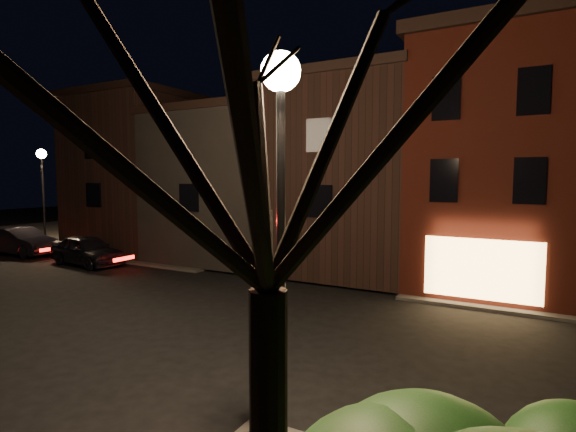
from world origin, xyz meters
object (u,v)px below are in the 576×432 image
(street_lamp_near, at_px, (281,147))
(parked_car_b, at_px, (21,241))
(street_lamp_far, at_px, (42,171))
(bare_tree_right, at_px, (267,13))
(parked_car_a, at_px, (87,250))
(traffic_signal, at_px, (265,289))

(street_lamp_near, bearing_deg, parked_car_b, 157.61)
(parked_car_b, bearing_deg, street_lamp_far, 24.19)
(street_lamp_near, xyz_separation_m, bare_tree_right, (1.30, -2.50, 0.97))
(parked_car_a, bearing_deg, street_lamp_far, 77.80)
(street_lamp_near, distance_m, bare_tree_right, 2.98)
(street_lamp_far, xyz_separation_m, parked_car_a, (7.44, -2.40, -4.36))
(traffic_signal, xyz_separation_m, bare_tree_right, (1.90, -2.99, 3.34))
(traffic_signal, xyz_separation_m, parked_car_a, (-17.16, 9.31, -1.99))
(street_lamp_far, bearing_deg, traffic_signal, -25.45)
(traffic_signal, distance_m, parked_car_a, 19.63)
(street_lamp_far, xyz_separation_m, parked_car_b, (1.15, -2.29, -4.34))
(street_lamp_far, height_order, parked_car_b, street_lamp_far)
(street_lamp_far, bearing_deg, bare_tree_right, -29.02)
(traffic_signal, bearing_deg, street_lamp_near, -39.37)
(traffic_signal, height_order, parked_car_a, traffic_signal)
(street_lamp_near, relative_size, street_lamp_far, 1.00)
(street_lamp_near, bearing_deg, bare_tree_right, -62.53)
(street_lamp_far, height_order, bare_tree_right, bare_tree_right)
(street_lamp_near, height_order, parked_car_a, street_lamp_near)
(street_lamp_far, bearing_deg, parked_car_a, -17.85)
(street_lamp_far, distance_m, bare_tree_right, 30.32)
(street_lamp_far, bearing_deg, parked_car_b, -63.37)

